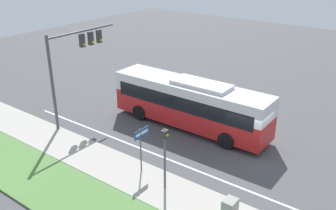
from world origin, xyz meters
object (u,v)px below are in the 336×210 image
at_px(signal_gantry, 74,56).
at_px(utility_cabinet, 230,209).
at_px(pedestrian_signal, 165,150).
at_px(bus, 190,102).
at_px(street_sign, 141,142).

height_order(signal_gantry, utility_cabinet, signal_gantry).
bearing_deg(signal_gantry, pedestrian_signal, -106.59).
distance_m(bus, street_sign, 6.26).
bearing_deg(pedestrian_signal, street_sign, 74.81).
bearing_deg(signal_gantry, street_sign, -106.95).
xyz_separation_m(street_sign, utility_cabinet, (-0.65, -5.77, -1.25)).
height_order(pedestrian_signal, utility_cabinet, pedestrian_signal).
relative_size(street_sign, utility_cabinet, 2.73).
height_order(signal_gantry, street_sign, signal_gantry).
distance_m(bus, utility_cabinet, 9.68).
bearing_deg(pedestrian_signal, signal_gantry, 73.41).
xyz_separation_m(pedestrian_signal, street_sign, (0.54, 2.01, -0.44)).
xyz_separation_m(signal_gantry, pedestrian_signal, (-2.93, -9.84, -2.47)).
relative_size(bus, pedestrian_signal, 3.32).
distance_m(signal_gantry, pedestrian_signal, 10.56).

